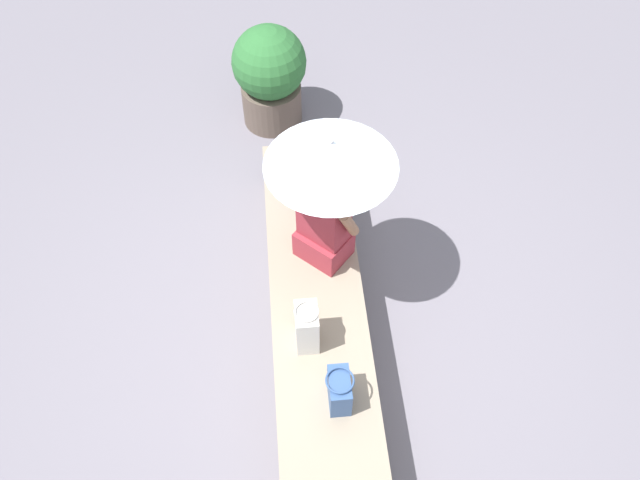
# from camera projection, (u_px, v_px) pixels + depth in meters

# --- Properties ---
(ground_plane) EXTENTS (14.00, 14.00, 0.00)m
(ground_plane) POSITION_uv_depth(u_px,v_px,m) (316.00, 322.00, 4.79)
(ground_plane) COLOR slate
(stone_bench) EXTENTS (2.80, 0.63, 0.45)m
(stone_bench) POSITION_uv_depth(u_px,v_px,m) (316.00, 306.00, 4.61)
(stone_bench) COLOR gray
(stone_bench) RESTS_ON ground
(person_seated) EXTENTS (0.46, 0.48, 0.90)m
(person_seated) POSITION_uv_depth(u_px,v_px,m) (324.00, 218.00, 4.30)
(person_seated) COLOR #992D38
(person_seated) RESTS_ON stone_bench
(parasol) EXTENTS (0.82, 0.82, 1.11)m
(parasol) POSITION_uv_depth(u_px,v_px,m) (331.00, 154.00, 3.82)
(parasol) COLOR #B7B7BC
(parasol) RESTS_ON stone_bench
(handbag_black) EXTENTS (0.23, 0.17, 0.27)m
(handbag_black) POSITION_uv_depth(u_px,v_px,m) (339.00, 390.00, 3.84)
(handbag_black) COLOR #335184
(handbag_black) RESTS_ON stone_bench
(tote_bag_canvas) EXTENTS (0.20, 0.15, 0.38)m
(tote_bag_canvas) POSITION_uv_depth(u_px,v_px,m) (307.00, 327.00, 4.04)
(tote_bag_canvas) COLOR silver
(tote_bag_canvas) RESTS_ON stone_bench
(shoulder_bag_spare) EXTENTS (0.30, 0.22, 0.36)m
(shoulder_bag_spare) POSITION_uv_depth(u_px,v_px,m) (307.00, 178.00, 4.81)
(shoulder_bag_spare) COLOR #335184
(shoulder_bag_spare) RESTS_ON stone_bench
(planter_near) EXTENTS (0.65, 0.65, 0.97)m
(planter_near) POSITION_uv_depth(u_px,v_px,m) (270.00, 75.00, 5.70)
(planter_near) COLOR brown
(planter_near) RESTS_ON ground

